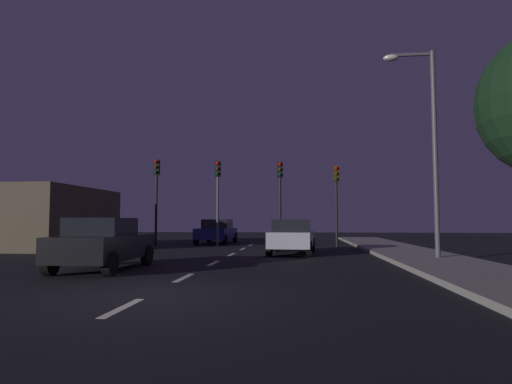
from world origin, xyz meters
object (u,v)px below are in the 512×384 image
traffic_signal_center_right (280,187)px  traffic_signal_far_right (336,190)px  traffic_signal_far_left (156,185)px  car_adjacent_lane (103,243)px  car_stopped_ahead (292,236)px  car_oncoming_far (217,231)px  street_lamp_right (427,134)px  traffic_signal_center_left (218,186)px

traffic_signal_center_right → traffic_signal_far_right: 3.15m
traffic_signal_far_left → car_adjacent_lane: traffic_signal_far_left is taller
traffic_signal_far_right → car_stopped_ahead: (-2.39, -5.43, -2.43)m
traffic_signal_far_right → car_oncoming_far: 8.29m
traffic_signal_far_right → car_stopped_ahead: 6.41m
traffic_signal_far_right → car_adjacent_lane: 14.61m
traffic_signal_far_right → street_lamp_right: (2.56, -8.35, 1.38)m
traffic_signal_center_left → traffic_signal_center_right: (3.59, -0.00, -0.06)m
car_oncoming_far → car_stopped_ahead: bearing=-59.6°
street_lamp_right → traffic_signal_center_right: bearing=124.3°
traffic_signal_center_right → traffic_signal_far_left: bearing=180.0°
car_adjacent_lane → car_oncoming_far: 15.13m
car_stopped_ahead → traffic_signal_center_right: bearing=97.9°
traffic_signal_far_right → car_adjacent_lane: traffic_signal_far_right is taller
traffic_signal_far_right → traffic_signal_far_left: bearing=180.0°
traffic_signal_center_right → car_adjacent_lane: size_ratio=1.19×
car_oncoming_far → traffic_signal_center_right: bearing=-35.5°
car_oncoming_far → street_lamp_right: bearing=-48.9°
traffic_signal_center_right → street_lamp_right: 10.18m
traffic_signal_far_left → car_stopped_ahead: bearing=-34.3°
car_stopped_ahead → street_lamp_right: (4.95, -2.91, 3.80)m
traffic_signal_center_left → traffic_signal_far_right: traffic_signal_center_left is taller
traffic_signal_center_left → traffic_signal_far_right: 6.73m
traffic_signal_center_right → car_oncoming_far: bearing=144.5°
traffic_signal_far_right → car_adjacent_lane: (-7.79, -12.13, -2.41)m
traffic_signal_center_left → car_adjacent_lane: (-1.06, -12.13, -2.65)m
street_lamp_right → car_adjacent_lane: bearing=-160.0°
car_adjacent_lane → street_lamp_right: 11.65m
car_adjacent_lane → traffic_signal_far_right: bearing=57.3°
traffic_signal_center_right → car_oncoming_far: traffic_signal_center_right is taller
car_stopped_ahead → street_lamp_right: size_ratio=0.52×
car_oncoming_far → traffic_signal_far_left: bearing=-135.1°
traffic_signal_center_right → car_adjacent_lane: (-4.65, -12.13, -2.59)m
traffic_signal_far_right → car_stopped_ahead: traffic_signal_far_right is taller
car_adjacent_lane → street_lamp_right: street_lamp_right is taller
traffic_signal_far_left → car_oncoming_far: bearing=44.9°
street_lamp_right → traffic_signal_far_right: bearing=107.1°
traffic_signal_center_left → traffic_signal_far_left: bearing=180.0°
traffic_signal_center_left → car_adjacent_lane: size_ratio=1.21×
car_adjacent_lane → car_oncoming_far: bearing=88.3°
traffic_signal_far_left → street_lamp_right: (12.92, -8.35, 1.05)m
car_adjacent_lane → traffic_signal_center_right: bearing=69.0°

